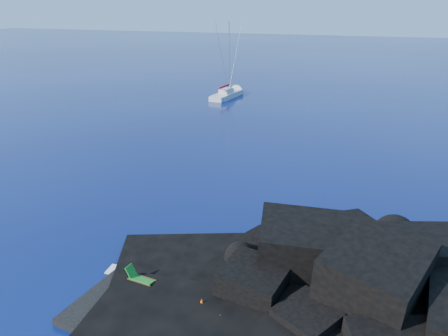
# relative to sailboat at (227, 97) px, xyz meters

# --- Properties ---
(ground) EXTENTS (400.00, 400.00, 0.00)m
(ground) POSITION_rel_sailboat_xyz_m (9.91, -49.43, 0.00)
(ground) COLOR #030839
(ground) RESTS_ON ground
(headland) EXTENTS (24.00, 24.00, 3.60)m
(headland) POSITION_rel_sailboat_xyz_m (22.91, -46.43, 0.00)
(headland) COLOR black
(headland) RESTS_ON ground
(beach) EXTENTS (9.08, 6.86, 0.70)m
(beach) POSITION_rel_sailboat_xyz_m (14.41, -48.93, 0.00)
(beach) COLOR black
(beach) RESTS_ON ground
(surf_foam) EXTENTS (10.00, 8.00, 0.06)m
(surf_foam) POSITION_rel_sailboat_xyz_m (14.91, -44.43, 0.00)
(surf_foam) COLOR white
(surf_foam) RESTS_ON ground
(sailboat) EXTENTS (3.45, 11.06, 11.40)m
(sailboat) POSITION_rel_sailboat_xyz_m (0.00, 0.00, 0.00)
(sailboat) COLOR silver
(sailboat) RESTS_ON ground
(deck_chair) EXTENTS (1.52, 0.79, 1.01)m
(deck_chair) POSITION_rel_sailboat_xyz_m (12.42, -47.79, 0.85)
(deck_chair) COLOR #1C8024
(deck_chair) RESTS_ON beach
(towel) EXTENTS (1.93, 1.03, 0.05)m
(towel) POSITION_rel_sailboat_xyz_m (16.62, -48.95, 0.37)
(towel) COLOR white
(towel) RESTS_ON beach
(sunbather) EXTENTS (1.80, 0.59, 0.24)m
(sunbather) POSITION_rel_sailboat_xyz_m (16.62, -48.95, 0.52)
(sunbather) COLOR #E3AF77
(sunbather) RESTS_ON towel
(marker_cone) EXTENTS (0.34, 0.34, 0.49)m
(marker_cone) POSITION_rel_sailboat_xyz_m (15.95, -48.37, 0.60)
(marker_cone) COLOR #FF600D
(marker_cone) RESTS_ON beach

